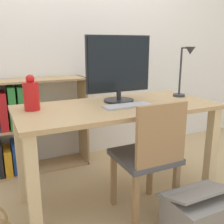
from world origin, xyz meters
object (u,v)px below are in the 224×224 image
Objects in this scene: desk_lamp at (185,67)px; chair at (149,155)px; monitor at (119,67)px; storage_box at (200,215)px; keyboard at (127,106)px; bookshelf at (14,128)px; vase at (31,95)px.

chair is at bearing -149.74° from desk_lamp.
storage_box is at bearing -72.92° from monitor.
bookshelf reaches higher than keyboard.
bookshelf is 2.37× the size of storage_box.
chair is at bearing -74.68° from keyboard.
vase is at bearing 175.00° from desk_lamp.
storage_box is at bearing -118.57° from desk_lamp.
keyboard is at bearing -50.62° from bookshelf.
vase is 0.80m from bookshelf.
bookshelf is at bearing 137.34° from monitor.
vase is at bearing 140.28° from storage_box.
monitor is 0.69m from chair.
monitor is at bearing 103.79° from chair.
desk_lamp is 1.62m from bookshelf.
chair is at bearing -54.52° from bookshelf.
storage_box is at bearing -50.17° from chair.
desk_lamp is 0.42× the size of bookshelf.
keyboard is at bearing 114.94° from storage_box.
bookshelf is (-0.09, 0.67, -0.42)m from vase.
vase reaches higher than storage_box.
bookshelf is 1.72m from storage_box.
keyboard is 0.83× the size of storage_box.
keyboard is at bearing -97.66° from monitor.
chair is 2.02× the size of storage_box.
bookshelf reaches higher than storage_box.
keyboard is at bearing -17.46° from vase.
monitor reaches higher than bookshelf.
monitor is 1.51× the size of keyboard.
vase is at bearing 158.11° from chair.
keyboard is 0.84× the size of desk_lamp.
monitor is 0.57m from desk_lamp.
storage_box is (0.19, -0.31, -0.32)m from chair.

